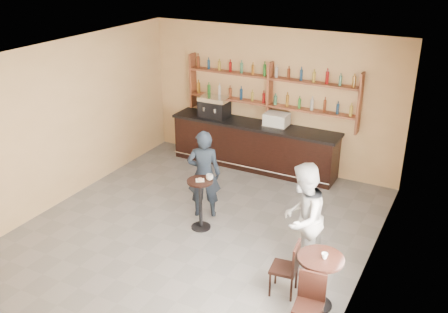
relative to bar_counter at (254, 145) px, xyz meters
The scene contains 23 objects.
floor 3.21m from the bar_counter, 85.33° to the right, with size 7.00×7.00×0.00m, color slate.
ceiling 4.13m from the bar_counter, 85.33° to the right, with size 7.00×7.00×0.00m, color white.
wall_back 1.15m from the bar_counter, 53.65° to the left, with size 7.00×7.00×0.00m, color tan.
wall_front 6.74m from the bar_counter, 87.78° to the right, with size 7.00×7.00×0.00m, color tan.
wall_left 4.31m from the bar_counter, 131.04° to the right, with size 7.00×7.00×0.00m, color tan.
wall_right 4.65m from the bar_counter, 44.04° to the right, with size 7.00×7.00×0.00m, color tan.
window_pane 5.55m from the bar_counter, 53.22° to the right, with size 2.00×2.00×0.00m, color white.
window_frame 5.55m from the bar_counter, 53.27° to the right, with size 0.04×1.70×2.10m, color black, non-canonical shape.
shelf_unit 1.32m from the bar_counter, 40.50° to the left, with size 4.00×0.26×1.40m, color brown, non-canonical shape.
liquor_bottles 1.48m from the bar_counter, 40.50° to the left, with size 3.68×0.10×1.00m, color #8C5919, non-canonical shape.
bar_counter is the anchor object (origin of this frame).
espresso_machine 1.30m from the bar_counter, behind, with size 0.68×0.44×0.49m, color black, non-canonical shape.
pastry_case 0.88m from the bar_counter, ahead, with size 0.54×0.43×0.32m, color silver, non-canonical shape.
pedestal_table 2.94m from the bar_counter, 84.55° to the right, with size 0.47×0.47×0.97m, color black, non-canonical shape.
napkin 2.98m from the bar_counter, 84.55° to the right, with size 0.15×0.15×0.00m, color white.
donut 2.99m from the bar_counter, 84.38° to the right, with size 0.11×0.11×0.04m, color #C37447.
cup_pedestal 2.90m from the bar_counter, 81.57° to the right, with size 0.13×0.13×0.10m, color white.
man_main 2.50m from the bar_counter, 87.75° to the right, with size 0.63×0.41×1.73m, color black.
cafe_table 4.92m from the bar_counter, 54.49° to the right, with size 0.66×0.66×0.83m, color black, non-canonical shape.
cup_cafe 4.96m from the bar_counter, 54.02° to the right, with size 0.09×0.09×0.08m, color white.
chair_west 4.58m from the bar_counter, 59.74° to the right, with size 0.38×0.38×0.88m, color black, non-canonical shape.
chair_south 5.45m from the bar_counter, 57.73° to the right, with size 0.38×0.38×0.88m, color black, non-canonical shape.
patron_second 4.00m from the bar_counter, 54.59° to the right, with size 0.89×0.69×1.83m, color #9C9CA1.
Camera 1 is at (4.11, -6.63, 4.89)m, focal length 40.00 mm.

